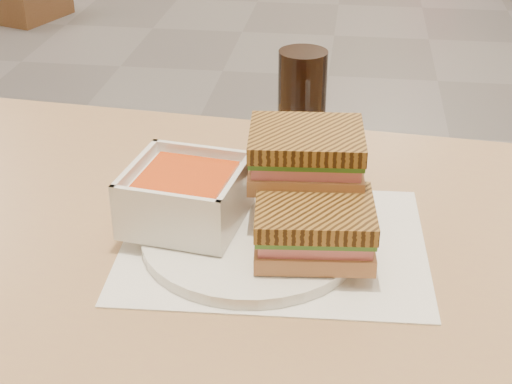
# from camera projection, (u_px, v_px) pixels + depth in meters

# --- Properties ---
(main_table) EXTENTS (1.25, 0.80, 0.75)m
(main_table) POSITION_uv_depth(u_px,v_px,m) (224.00, 312.00, 0.98)
(main_table) COLOR #A27C4D
(main_table) RESTS_ON ground
(tray_liner) EXTENTS (0.37, 0.30, 0.00)m
(tray_liner) POSITION_uv_depth(u_px,v_px,m) (274.00, 243.00, 0.91)
(tray_liner) COLOR white
(tray_liner) RESTS_ON main_table
(plate) EXTENTS (0.26, 0.26, 0.01)m
(plate) POSITION_uv_depth(u_px,v_px,m) (251.00, 239.00, 0.90)
(plate) COLOR white
(plate) RESTS_ON tray_liner
(soup_bowl) EXTENTS (0.15, 0.15, 0.07)m
(soup_bowl) POSITION_uv_depth(u_px,v_px,m) (186.00, 197.00, 0.91)
(soup_bowl) COLOR white
(soup_bowl) RESTS_ON plate
(panini_lower) EXTENTS (0.14, 0.12, 0.06)m
(panini_lower) POSITION_uv_depth(u_px,v_px,m) (314.00, 227.00, 0.85)
(panini_lower) COLOR #A87144
(panini_lower) RESTS_ON plate
(panini_upper) EXTENTS (0.14, 0.12, 0.06)m
(panini_upper) POSITION_uv_depth(u_px,v_px,m) (306.00, 154.00, 0.90)
(panini_upper) COLOR #A87144
(panini_upper) RESTS_ON panini_lower
(cola_glass) EXTENTS (0.07, 0.07, 0.15)m
(cola_glass) POSITION_uv_depth(u_px,v_px,m) (302.00, 101.00, 1.10)
(cola_glass) COLOR black
(cola_glass) RESTS_ON main_table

